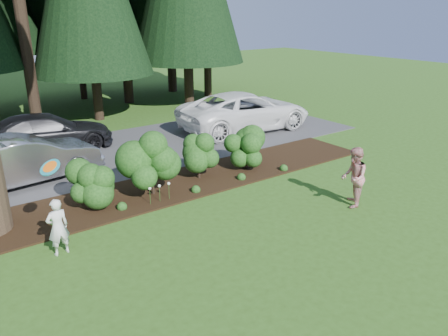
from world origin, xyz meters
The scene contains 11 objects.
ground centered at (0.00, 0.00, 0.00)m, with size 80.00×80.00×0.00m, color #2D4F16.
mulch_bed centered at (0.00, 3.25, 0.03)m, with size 16.00×2.50×0.05m, color black.
driveway centered at (0.00, 7.50, 0.01)m, with size 22.00×6.00×0.03m, color #38383A.
shrub_row centered at (0.77, 3.14, 0.81)m, with size 6.53×1.60×1.61m.
lily_cluster centered at (-0.30, 2.40, 0.50)m, with size 0.69×0.09×0.57m.
car_silver_wagon centered at (-2.93, 6.22, 0.78)m, with size 1.59×4.55×1.50m, color #A6A6AA.
car_white_suv centered at (6.62, 7.23, 0.88)m, with size 2.83×6.13×1.70m, color white.
car_dark_suv centered at (-1.49, 9.27, 0.74)m, with size 1.99×4.89×1.42m, color black.
child centered at (-3.41, 1.26, 0.67)m, with size 0.49×0.32×1.33m, color silver.
adult centered at (3.96, -0.90, 0.85)m, with size 0.82×0.64×1.69m, color #A3151F.
frisbee centered at (-3.40, 1.19, 2.09)m, with size 0.45×0.44×0.33m.
Camera 1 is at (-5.47, -7.85, 5.18)m, focal length 35.00 mm.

